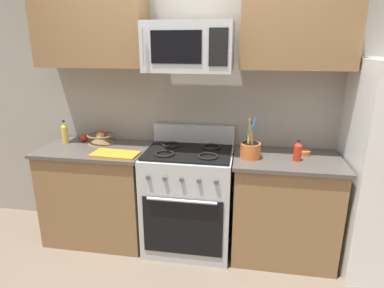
{
  "coord_description": "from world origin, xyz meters",
  "views": [
    {
      "loc": [
        0.47,
        -1.93,
        1.81
      ],
      "look_at": [
        0.05,
        0.56,
        1.03
      ],
      "focal_mm": 30.28,
      "sensor_mm": 36.0,
      "label": 1
    }
  ],
  "objects_px": {
    "microwave": "(189,47)",
    "bottle_oil": "(65,133)",
    "apple_loose": "(84,138)",
    "range_oven": "(189,198)",
    "utensil_crock": "(250,149)",
    "prep_bowl": "(304,152)",
    "cutting_board": "(115,154)",
    "bottle_hot_sauce": "(298,151)",
    "fruit_basket": "(101,138)"
  },
  "relations": [
    {
      "from": "microwave",
      "to": "bottle_oil",
      "type": "relative_size",
      "value": 3.19
    },
    {
      "from": "apple_loose",
      "to": "range_oven",
      "type": "bearing_deg",
      "value": -9.13
    },
    {
      "from": "utensil_crock",
      "to": "prep_bowl",
      "type": "relative_size",
      "value": 3.25
    },
    {
      "from": "microwave",
      "to": "utensil_crock",
      "type": "xyz_separation_m",
      "value": [
        0.52,
        -0.07,
        -0.81
      ]
    },
    {
      "from": "cutting_board",
      "to": "bottle_oil",
      "type": "distance_m",
      "value": 0.66
    },
    {
      "from": "range_oven",
      "to": "prep_bowl",
      "type": "xyz_separation_m",
      "value": [
        0.98,
        0.11,
        0.46
      ]
    },
    {
      "from": "apple_loose",
      "to": "utensil_crock",
      "type": "bearing_deg",
      "value": -7.73
    },
    {
      "from": "range_oven",
      "to": "bottle_hot_sauce",
      "type": "bearing_deg",
      "value": -2.87
    },
    {
      "from": "apple_loose",
      "to": "prep_bowl",
      "type": "relative_size",
      "value": 0.68
    },
    {
      "from": "cutting_board",
      "to": "utensil_crock",
      "type": "bearing_deg",
      "value": 5.75
    },
    {
      "from": "cutting_board",
      "to": "prep_bowl",
      "type": "xyz_separation_m",
      "value": [
        1.59,
        0.27,
        0.01
      ]
    },
    {
      "from": "bottle_oil",
      "to": "range_oven",
      "type": "bearing_deg",
      "value": -4.33
    },
    {
      "from": "apple_loose",
      "to": "bottle_hot_sauce",
      "type": "height_order",
      "value": "bottle_hot_sauce"
    },
    {
      "from": "range_oven",
      "to": "cutting_board",
      "type": "distance_m",
      "value": 0.77
    },
    {
      "from": "microwave",
      "to": "fruit_basket",
      "type": "relative_size",
      "value": 2.77
    },
    {
      "from": "fruit_basket",
      "to": "bottle_hot_sauce",
      "type": "height_order",
      "value": "bottle_hot_sauce"
    },
    {
      "from": "cutting_board",
      "to": "fruit_basket",
      "type": "bearing_deg",
      "value": 131.1
    },
    {
      "from": "apple_loose",
      "to": "prep_bowl",
      "type": "height_order",
      "value": "apple_loose"
    },
    {
      "from": "range_oven",
      "to": "utensil_crock",
      "type": "bearing_deg",
      "value": -4.87
    },
    {
      "from": "microwave",
      "to": "apple_loose",
      "type": "bearing_deg",
      "value": 172.28
    },
    {
      "from": "microwave",
      "to": "apple_loose",
      "type": "xyz_separation_m",
      "value": [
        -1.06,
        0.14,
        -0.85
      ]
    },
    {
      "from": "utensil_crock",
      "to": "bottle_hot_sauce",
      "type": "distance_m",
      "value": 0.38
    },
    {
      "from": "range_oven",
      "to": "bottle_oil",
      "type": "xyz_separation_m",
      "value": [
        -1.21,
        0.09,
        0.54
      ]
    },
    {
      "from": "bottle_oil",
      "to": "prep_bowl",
      "type": "height_order",
      "value": "bottle_oil"
    },
    {
      "from": "apple_loose",
      "to": "cutting_board",
      "type": "xyz_separation_m",
      "value": [
        0.45,
        -0.33,
        -0.03
      ]
    },
    {
      "from": "fruit_basket",
      "to": "apple_loose",
      "type": "distance_m",
      "value": 0.19
    },
    {
      "from": "bottle_hot_sauce",
      "to": "prep_bowl",
      "type": "height_order",
      "value": "bottle_hot_sauce"
    },
    {
      "from": "fruit_basket",
      "to": "apple_loose",
      "type": "xyz_separation_m",
      "value": [
        -0.19,
        0.02,
        -0.02
      ]
    },
    {
      "from": "apple_loose",
      "to": "cutting_board",
      "type": "bearing_deg",
      "value": -35.99
    },
    {
      "from": "microwave",
      "to": "cutting_board",
      "type": "bearing_deg",
      "value": -163.1
    },
    {
      "from": "apple_loose",
      "to": "bottle_hot_sauce",
      "type": "distance_m",
      "value": 1.97
    },
    {
      "from": "apple_loose",
      "to": "prep_bowl",
      "type": "distance_m",
      "value": 2.04
    },
    {
      "from": "utensil_crock",
      "to": "prep_bowl",
      "type": "distance_m",
      "value": 0.48
    },
    {
      "from": "range_oven",
      "to": "microwave",
      "type": "relative_size",
      "value": 1.56
    },
    {
      "from": "bottle_hot_sauce",
      "to": "prep_bowl",
      "type": "distance_m",
      "value": 0.19
    },
    {
      "from": "fruit_basket",
      "to": "prep_bowl",
      "type": "relative_size",
      "value": 2.43
    },
    {
      "from": "apple_loose",
      "to": "bottle_oil",
      "type": "relative_size",
      "value": 0.32
    },
    {
      "from": "prep_bowl",
      "to": "bottle_oil",
      "type": "bearing_deg",
      "value": -179.45
    },
    {
      "from": "bottle_oil",
      "to": "microwave",
      "type": "bearing_deg",
      "value": -3.07
    },
    {
      "from": "range_oven",
      "to": "bottle_hot_sauce",
      "type": "height_order",
      "value": "range_oven"
    },
    {
      "from": "range_oven",
      "to": "microwave",
      "type": "xyz_separation_m",
      "value": [
        -0.0,
        0.03,
        1.32
      ]
    },
    {
      "from": "bottle_oil",
      "to": "fruit_basket",
      "type": "bearing_deg",
      "value": 9.54
    },
    {
      "from": "bottle_oil",
      "to": "prep_bowl",
      "type": "relative_size",
      "value": 2.11
    },
    {
      "from": "microwave",
      "to": "range_oven",
      "type": "bearing_deg",
      "value": -89.92
    },
    {
      "from": "microwave",
      "to": "utensil_crock",
      "type": "bearing_deg",
      "value": -7.74
    },
    {
      "from": "fruit_basket",
      "to": "bottle_oil",
      "type": "bearing_deg",
      "value": -170.46
    },
    {
      "from": "microwave",
      "to": "bottle_oil",
      "type": "distance_m",
      "value": 1.44
    },
    {
      "from": "range_oven",
      "to": "prep_bowl",
      "type": "distance_m",
      "value": 1.09
    },
    {
      "from": "fruit_basket",
      "to": "apple_loose",
      "type": "relative_size",
      "value": 3.56
    },
    {
      "from": "bottle_oil",
      "to": "bottle_hot_sauce",
      "type": "bearing_deg",
      "value": -3.71
    }
  ]
}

